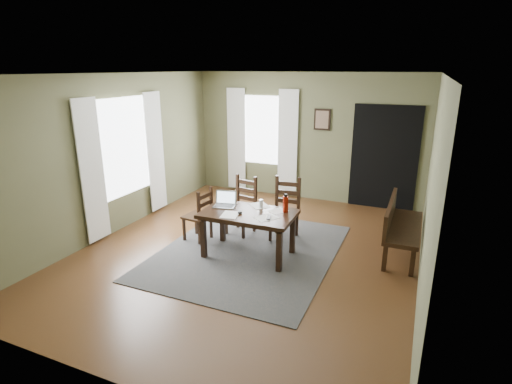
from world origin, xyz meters
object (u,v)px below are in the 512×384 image
at_px(laptop, 225,202).
at_px(water_bottle, 286,204).
at_px(bench, 399,223).
at_px(chair_back_right, 285,210).
at_px(chair_end, 199,215).
at_px(dining_table, 248,218).
at_px(chair_back_left, 242,206).

xyz_separation_m(laptop, water_bottle, (0.96, 0.10, 0.07)).
xyz_separation_m(bench, water_bottle, (-1.58, -0.72, 0.33)).
bearing_deg(chair_back_right, laptop, -139.23).
xyz_separation_m(chair_end, chair_back_right, (1.27, 0.66, 0.06)).
xyz_separation_m(dining_table, chair_back_right, (0.29, 0.86, -0.12)).
height_order(bench, water_bottle, water_bottle).
xyz_separation_m(chair_end, laptop, (0.52, -0.07, 0.32)).
bearing_deg(water_bottle, bench, 24.56).
distance_m(chair_back_right, bench, 1.80).
bearing_deg(water_bottle, dining_table, -155.76).
relative_size(chair_end, bench, 0.60).
relative_size(chair_back_left, chair_back_right, 0.97).
relative_size(chair_end, water_bottle, 3.19).
xyz_separation_m(dining_table, laptop, (-0.46, 0.13, 0.15)).
height_order(chair_end, laptop, laptop).
relative_size(chair_back_right, water_bottle, 3.63).
distance_m(chair_end, chair_back_left, 0.77).
xyz_separation_m(chair_back_right, bench, (1.80, 0.09, 0.00)).
height_order(chair_back_left, chair_back_right, chair_back_right).
bearing_deg(chair_back_left, water_bottle, -20.70).
bearing_deg(chair_end, laptop, 89.43).
relative_size(laptop, water_bottle, 1.34).
height_order(dining_table, chair_back_right, chair_back_right).
relative_size(dining_table, bench, 0.93).
distance_m(laptop, water_bottle, 0.97).
bearing_deg(water_bottle, laptop, -174.04).
bearing_deg(chair_back_left, chair_back_right, 14.62).
bearing_deg(water_bottle, chair_back_left, 150.58).
bearing_deg(dining_table, bench, 23.15).
bearing_deg(chair_end, dining_table, 85.69).
distance_m(dining_table, chair_back_right, 0.91).
bearing_deg(laptop, water_bottle, -6.09).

